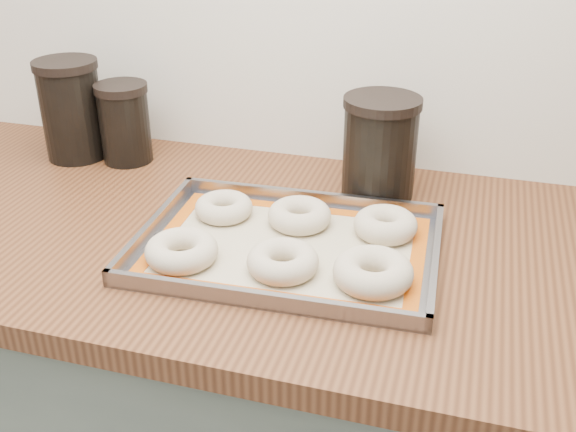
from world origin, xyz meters
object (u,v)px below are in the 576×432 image
(canister_left, at_px, (72,109))
(bagel_back_left, at_px, (224,207))
(bagel_back_mid, at_px, (299,215))
(bagel_back_right, at_px, (386,225))
(bagel_front_right, at_px, (373,272))
(bagel_front_left, at_px, (182,251))
(canister_mid, at_px, (125,123))
(baking_tray, at_px, (288,246))
(bagel_front_mid, at_px, (283,261))
(canister_right, at_px, (380,147))

(canister_left, bearing_deg, bagel_back_left, -24.07)
(bagel_back_mid, relative_size, bagel_back_right, 1.03)
(bagel_front_right, height_order, canister_left, canister_left)
(bagel_front_left, relative_size, bagel_back_right, 1.08)
(bagel_front_right, xyz_separation_m, canister_mid, (-0.55, 0.32, 0.06))
(baking_tray, xyz_separation_m, bagel_front_mid, (0.01, -0.07, 0.02))
(baking_tray, relative_size, bagel_back_left, 4.86)
(baking_tray, xyz_separation_m, bagel_front_right, (0.14, -0.06, 0.02))
(bagel_front_right, xyz_separation_m, bagel_back_right, (-0.01, 0.15, -0.00))
(bagel_back_mid, distance_m, canister_left, 0.55)
(bagel_front_left, distance_m, bagel_back_right, 0.32)
(bagel_back_left, bearing_deg, baking_tray, -27.78)
(bagel_front_left, bearing_deg, canister_left, 139.27)
(bagel_back_right, distance_m, canister_left, 0.68)
(baking_tray, bearing_deg, bagel_back_left, 152.22)
(baking_tray, distance_m, bagel_back_mid, 0.08)
(canister_mid, bearing_deg, baking_tray, -31.63)
(bagel_front_mid, bearing_deg, bagel_front_right, 2.26)
(bagel_front_mid, bearing_deg, canister_mid, 142.67)
(bagel_back_mid, bearing_deg, bagel_front_mid, -84.16)
(canister_right, bearing_deg, bagel_back_mid, -122.48)
(bagel_back_mid, xyz_separation_m, canister_mid, (-0.41, 0.18, 0.06))
(bagel_front_right, bearing_deg, bagel_back_mid, 136.18)
(canister_right, bearing_deg, bagel_front_mid, -105.91)
(bagel_front_mid, distance_m, bagel_back_right, 0.20)
(bagel_front_mid, height_order, bagel_front_right, bagel_front_right)
(bagel_back_right, bearing_deg, bagel_front_right, -87.97)
(bagel_back_mid, xyz_separation_m, canister_left, (-0.52, 0.17, 0.08))
(bagel_back_right, bearing_deg, baking_tray, -149.75)
(baking_tray, bearing_deg, bagel_back_mid, 91.85)
(bagel_front_right, distance_m, canister_left, 0.74)
(bagel_front_left, distance_m, canister_mid, 0.43)
(bagel_back_left, relative_size, canister_left, 0.49)
(bagel_back_left, bearing_deg, canister_left, 155.93)
(baking_tray, xyz_separation_m, canister_right, (0.10, 0.24, 0.09))
(canister_left, relative_size, canister_right, 1.09)
(canister_left, bearing_deg, canister_right, -0.62)
(bagel_back_mid, relative_size, canister_right, 0.57)
(bagel_front_mid, bearing_deg, bagel_back_right, 50.02)
(baking_tray, xyz_separation_m, bagel_back_left, (-0.13, 0.07, 0.01))
(bagel_front_right, xyz_separation_m, canister_left, (-0.66, 0.31, 0.08))
(bagel_front_left, bearing_deg, canister_mid, 128.68)
(canister_right, bearing_deg, bagel_back_right, -75.88)
(bagel_front_mid, relative_size, bagel_back_left, 1.09)
(bagel_front_left, height_order, canister_right, canister_right)
(bagel_front_left, relative_size, bagel_front_right, 0.96)
(bagel_front_left, distance_m, bagel_back_mid, 0.21)
(bagel_back_left, height_order, bagel_back_mid, bagel_back_mid)
(bagel_front_mid, distance_m, canister_right, 0.33)
(baking_tray, height_order, canister_left, canister_left)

